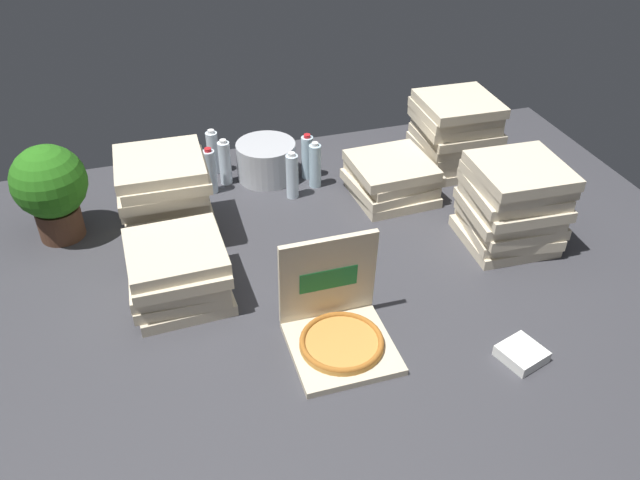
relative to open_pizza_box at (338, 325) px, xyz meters
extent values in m
cube|color=#38383D|center=(0.09, 0.31, -0.09)|extent=(3.20, 2.40, 0.02)
cube|color=beige|center=(0.00, -0.05, -0.06)|extent=(0.34, 0.34, 0.03)
cylinder|color=#C6893D|center=(0.00, -0.05, -0.04)|extent=(0.29, 0.29, 0.02)
torus|color=#A96324|center=(0.00, -0.05, -0.03)|extent=(0.29, 0.29, 0.02)
cube|color=beige|center=(0.00, 0.11, 0.12)|extent=(0.34, 0.05, 0.35)
cube|color=#197A38|center=(0.00, 0.10, 0.12)|extent=(0.21, 0.01, 0.09)
cube|color=beige|center=(0.54, 0.83, -0.05)|extent=(0.36, 0.36, 0.05)
cube|color=beige|center=(0.53, 0.84, -0.01)|extent=(0.38, 0.38, 0.05)
cube|color=beige|center=(0.55, 0.85, 0.04)|extent=(0.38, 0.38, 0.05)
cube|color=beige|center=(0.53, 0.84, 0.08)|extent=(0.36, 0.36, 0.05)
cube|color=beige|center=(-0.47, 0.83, -0.05)|extent=(0.36, 0.36, 0.05)
cube|color=beige|center=(-0.47, 0.83, -0.01)|extent=(0.35, 0.35, 0.05)
cube|color=beige|center=(-0.47, 0.83, 0.04)|extent=(0.35, 0.35, 0.05)
cube|color=#197A38|center=(-0.47, 0.83, 0.06)|extent=(0.23, 0.07, 0.00)
cube|color=beige|center=(-0.48, 0.83, 0.08)|extent=(0.35, 0.35, 0.05)
cube|color=#197A38|center=(-0.48, 0.83, 0.11)|extent=(0.22, 0.06, 0.00)
cube|color=beige|center=(-0.48, 0.83, 0.13)|extent=(0.36, 0.36, 0.05)
cube|color=beige|center=(-0.49, 0.81, 0.18)|extent=(0.35, 0.35, 0.05)
cube|color=beige|center=(-0.47, 0.81, 0.22)|extent=(0.35, 0.35, 0.05)
cube|color=beige|center=(-0.48, 0.82, 0.27)|extent=(0.35, 0.35, 0.05)
cube|color=beige|center=(-0.48, 0.39, -0.05)|extent=(0.36, 0.36, 0.05)
cube|color=beige|center=(-0.49, 0.40, -0.01)|extent=(0.35, 0.35, 0.05)
cube|color=beige|center=(-0.49, 0.40, 0.04)|extent=(0.36, 0.36, 0.05)
cube|color=beige|center=(-0.48, 0.39, 0.08)|extent=(0.35, 0.35, 0.05)
cube|color=beige|center=(-0.48, 0.41, 0.13)|extent=(0.35, 0.35, 0.05)
cube|color=beige|center=(0.94, 1.00, -0.05)|extent=(0.35, 0.35, 0.05)
cube|color=beige|center=(0.94, 1.00, -0.01)|extent=(0.35, 0.35, 0.05)
cube|color=#197A38|center=(0.94, 1.00, 0.02)|extent=(0.23, 0.07, 0.00)
cube|color=beige|center=(0.93, 1.01, 0.04)|extent=(0.36, 0.36, 0.05)
cube|color=beige|center=(0.93, 1.00, 0.08)|extent=(0.35, 0.35, 0.05)
cube|color=beige|center=(0.94, 0.99, 0.13)|extent=(0.35, 0.35, 0.05)
cube|color=#197A38|center=(0.94, 0.99, 0.15)|extent=(0.23, 0.07, 0.00)
cube|color=beige|center=(0.92, 1.01, 0.18)|extent=(0.36, 0.36, 0.05)
cube|color=beige|center=(0.92, 1.01, 0.22)|extent=(0.36, 0.36, 0.05)
cube|color=beige|center=(0.93, 0.99, 0.27)|extent=(0.35, 0.35, 0.05)
cube|color=beige|center=(0.86, 0.36, -0.05)|extent=(0.36, 0.36, 0.05)
cube|color=beige|center=(0.87, 0.36, -0.01)|extent=(0.39, 0.39, 0.05)
cube|color=beige|center=(0.87, 0.36, 0.04)|extent=(0.36, 0.36, 0.05)
cube|color=beige|center=(0.86, 0.36, 0.08)|extent=(0.38, 0.38, 0.05)
cube|color=#197A38|center=(0.86, 0.36, 0.11)|extent=(0.23, 0.08, 0.00)
cube|color=beige|center=(0.87, 0.35, 0.13)|extent=(0.36, 0.36, 0.05)
cube|color=#197A38|center=(0.87, 0.35, 0.15)|extent=(0.23, 0.07, 0.00)
cube|color=beige|center=(0.86, 0.37, 0.18)|extent=(0.38, 0.38, 0.05)
cube|color=#197A38|center=(0.86, 0.37, 0.20)|extent=(0.23, 0.08, 0.00)
cube|color=beige|center=(0.87, 0.36, 0.22)|extent=(0.36, 0.36, 0.05)
cube|color=beige|center=(0.87, 0.35, 0.27)|extent=(0.36, 0.36, 0.05)
cylinder|color=#B7BABF|center=(0.03, 1.17, 0.01)|extent=(0.28, 0.28, 0.18)
cylinder|color=white|center=(-0.17, 1.18, 0.03)|extent=(0.06, 0.06, 0.21)
cylinder|color=white|center=(-0.17, 1.18, 0.15)|extent=(0.03, 0.03, 0.02)
cylinder|color=silver|center=(0.23, 1.02, 0.03)|extent=(0.06, 0.06, 0.21)
cylinder|color=white|center=(0.23, 1.02, 0.15)|extent=(0.03, 0.03, 0.02)
cylinder|color=silver|center=(-0.25, 1.11, 0.03)|extent=(0.06, 0.06, 0.21)
cylinder|color=red|center=(-0.25, 1.11, 0.15)|extent=(0.03, 0.03, 0.02)
cylinder|color=silver|center=(0.22, 1.11, 0.03)|extent=(0.06, 0.06, 0.21)
cylinder|color=red|center=(0.22, 1.11, 0.15)|extent=(0.03, 0.03, 0.02)
cylinder|color=silver|center=(0.10, 0.96, 0.03)|extent=(0.06, 0.06, 0.21)
cylinder|color=white|center=(0.10, 0.96, 0.15)|extent=(0.03, 0.03, 0.02)
cylinder|color=white|center=(-0.21, 1.29, 0.03)|extent=(0.06, 0.06, 0.21)
cylinder|color=white|center=(-0.21, 1.29, 0.15)|extent=(0.03, 0.03, 0.02)
cylinder|color=#513323|center=(-0.92, 0.95, -0.01)|extent=(0.18, 0.18, 0.14)
sphere|color=#296F19|center=(-0.92, 0.95, 0.19)|extent=(0.30, 0.30, 0.30)
cube|color=white|center=(0.57, -0.26, -0.05)|extent=(0.17, 0.17, 0.04)
camera|label=1|loc=(-0.53, -1.53, 1.53)|focal=36.49mm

